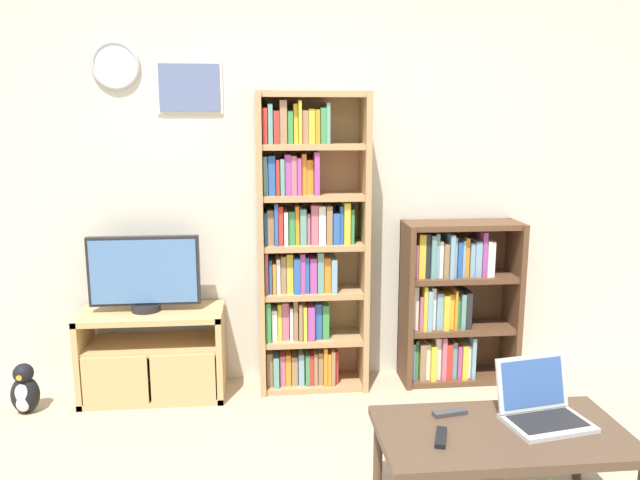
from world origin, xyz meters
The scene contains 10 objects.
wall_back centered at (-0.01, 1.91, 1.31)m, with size 6.06×0.09×2.60m.
tv_stand centered at (-0.97, 1.64, 0.28)m, with size 0.88×0.40×0.56m.
television centered at (-1.00, 1.66, 0.80)m, with size 0.68×0.18×0.47m.
bookshelf_tall centered at (0.00, 1.73, 0.93)m, with size 0.69×0.31×1.90m.
bookshelf_short centered at (0.96, 1.73, 0.53)m, with size 0.76×0.30×1.08m.
coffee_table centered at (0.74, 0.25, 0.37)m, with size 1.08×0.58×0.41m.
laptop centered at (0.95, 0.33, 0.48)m, with size 0.40×0.35×0.27m.
remote_near_laptop centered at (0.45, 0.20, 0.42)m, with size 0.09×0.17×0.02m.
remote_far_from_laptop centered at (0.56, 0.41, 0.42)m, with size 0.17×0.07×0.02m.
penguin_figurine centered at (-1.71, 1.48, 0.14)m, with size 0.17×0.15×0.31m.
Camera 1 is at (-0.28, -2.15, 1.74)m, focal length 35.00 mm.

